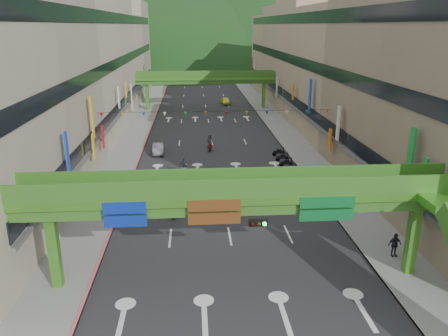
% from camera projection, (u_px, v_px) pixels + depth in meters
% --- Properties ---
extents(road_slab, '(18.00, 140.00, 0.02)m').
position_uv_depth(road_slab, '(209.00, 126.00, 69.13)').
color(road_slab, '#28282B').
rests_on(road_slab, ground).
extents(sidewalk_left, '(4.00, 140.00, 0.15)m').
position_uv_depth(sidewalk_left, '(139.00, 127.00, 68.35)').
color(sidewalk_left, gray).
rests_on(sidewalk_left, ground).
extents(sidewalk_right, '(4.00, 140.00, 0.15)m').
position_uv_depth(sidewalk_right, '(278.00, 125.00, 69.86)').
color(sidewalk_right, gray).
rests_on(sidewalk_right, ground).
extents(curb_left, '(0.20, 140.00, 0.18)m').
position_uv_depth(curb_left, '(152.00, 127.00, 68.48)').
color(curb_left, '#CC5959').
rests_on(curb_left, ground).
extents(curb_right, '(0.20, 140.00, 0.18)m').
position_uv_depth(curb_right, '(266.00, 125.00, 69.73)').
color(curb_right, gray).
rests_on(curb_right, ground).
extents(building_row_left, '(12.80, 95.00, 19.00)m').
position_uv_depth(building_row_left, '(82.00, 66.00, 64.88)').
color(building_row_left, '#9E937F').
rests_on(building_row_left, ground).
extents(building_row_right, '(12.80, 95.00, 19.00)m').
position_uv_depth(building_row_right, '(331.00, 64.00, 67.48)').
color(building_row_right, gray).
rests_on(building_row_right, ground).
extents(overpass_near, '(28.00, 12.27, 7.10)m').
position_uv_depth(overpass_near, '(256.00, 207.00, 25.29)').
color(overpass_near, '#4C9E2D').
rests_on(overpass_near, ground).
extents(overpass_far, '(28.00, 2.20, 7.10)m').
position_uv_depth(overpass_far, '(206.00, 80.00, 81.66)').
color(overpass_far, '#4C9E2D').
rests_on(overpass_far, ground).
extents(hill_left, '(168.00, 140.00, 112.00)m').
position_uv_depth(hill_left, '(160.00, 66.00, 172.34)').
color(hill_left, '#1C4419').
rests_on(hill_left, ground).
extents(hill_right, '(208.00, 176.00, 128.00)m').
position_uv_depth(hill_right, '(254.00, 61.00, 194.04)').
color(hill_right, '#1C4419').
rests_on(hill_right, ground).
extents(bunting_string, '(26.00, 0.36, 0.47)m').
position_uv_depth(bunting_string, '(216.00, 113.00, 48.32)').
color(bunting_string, black).
rests_on(bunting_string, ground).
extents(scooter_rider_near, '(0.71, 1.60, 2.09)m').
position_uv_depth(scooter_rider_near, '(174.00, 206.00, 36.24)').
color(scooter_rider_near, black).
rests_on(scooter_rider_near, ground).
extents(scooter_rider_mid, '(0.87, 1.59, 1.95)m').
position_uv_depth(scooter_rider_mid, '(210.00, 181.00, 41.84)').
color(scooter_rider_mid, black).
rests_on(scooter_rider_mid, ground).
extents(scooter_rider_left, '(0.97, 1.58, 1.91)m').
position_uv_depth(scooter_rider_left, '(184.00, 167.00, 46.26)').
color(scooter_rider_left, gray).
rests_on(scooter_rider_left, ground).
extents(scooter_rider_far, '(0.92, 1.60, 2.15)m').
position_uv_depth(scooter_rider_far, '(210.00, 142.00, 55.32)').
color(scooter_rider_far, maroon).
rests_on(scooter_rider_far, ground).
extents(parked_scooter_row, '(1.60, 9.39, 1.08)m').
position_uv_depth(parked_scooter_row, '(286.00, 163.00, 49.09)').
color(parked_scooter_row, black).
rests_on(parked_scooter_row, ground).
extents(car_silver, '(1.59, 3.88, 1.25)m').
position_uv_depth(car_silver, '(158.00, 149.00, 54.24)').
color(car_silver, '#97959D').
rests_on(car_silver, ground).
extents(car_yellow, '(1.93, 4.15, 1.38)m').
position_uv_depth(car_yellow, '(226.00, 101.00, 88.12)').
color(car_yellow, '#E7F538').
rests_on(car_yellow, ground).
extents(pedestrian_red, '(0.91, 0.76, 1.70)m').
position_uv_depth(pedestrian_red, '(349.00, 183.00, 41.75)').
color(pedestrian_red, '#A12D04').
rests_on(pedestrian_red, ground).
extents(pedestrian_dark, '(1.04, 0.54, 1.69)m').
position_uv_depth(pedestrian_dark, '(394.00, 247.00, 29.82)').
color(pedestrian_dark, black).
rests_on(pedestrian_dark, ground).
extents(pedestrian_blue, '(0.81, 0.59, 1.59)m').
position_uv_depth(pedestrian_blue, '(341.00, 203.00, 37.30)').
color(pedestrian_blue, '#3F5464').
rests_on(pedestrian_blue, ground).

